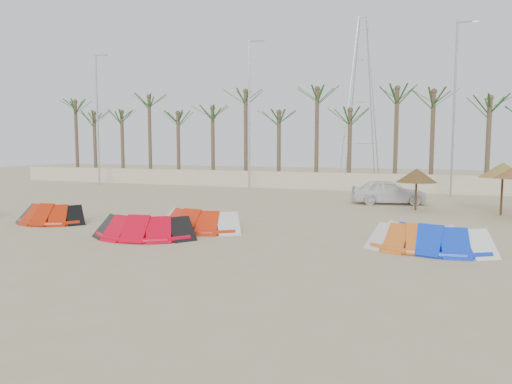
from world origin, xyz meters
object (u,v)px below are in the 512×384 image
at_px(kite_red_left, 55,213).
at_px(parasol_right, 503,170).
at_px(kite_orange, 417,236).
at_px(kite_red_mid, 148,225).
at_px(kite_red_right, 201,219).
at_px(car, 388,192).
at_px(kite_blue, 432,236).
at_px(parasol_left, 417,176).

relative_size(kite_red_left, parasol_right, 1.30).
xyz_separation_m(kite_orange, parasol_right, (3.43, 8.99, 1.70)).
xyz_separation_m(kite_red_mid, kite_red_right, (1.03, 2.01, -0.00)).
xyz_separation_m(kite_red_mid, parasol_right, (12.37, 10.41, 1.69)).
bearing_deg(car, kite_blue, 176.62).
xyz_separation_m(kite_red_left, kite_blue, (14.83, 0.35, 0.00)).
distance_m(kite_blue, car, 11.68).
xyz_separation_m(kite_red_right, parasol_left, (7.55, 8.78, 1.34)).
distance_m(parasol_left, car, 2.87).
distance_m(kite_red_mid, kite_red_right, 2.26).
distance_m(kite_red_left, kite_blue, 14.84).
distance_m(kite_red_left, kite_orange, 14.40).
distance_m(kite_red_right, kite_blue, 8.36).
relative_size(kite_blue, parasol_right, 1.50).
xyz_separation_m(parasol_left, parasol_right, (3.79, -0.38, 0.36)).
xyz_separation_m(parasol_right, car, (-5.35, 2.54, -1.42)).
xyz_separation_m(kite_orange, kite_blue, (0.44, 0.10, 0.00)).
bearing_deg(kite_red_right, kite_blue, -3.38).
distance_m(kite_red_left, kite_red_right, 6.54).
bearing_deg(kite_red_right, kite_orange, -4.26).
relative_size(kite_orange, parasol_right, 1.21).
bearing_deg(parasol_left, kite_red_mid, -128.47).
bearing_deg(kite_orange, kite_red_left, -179.00).
height_order(kite_red_mid, kite_red_right, same).
height_order(kite_red_left, parasol_right, parasol_right).
bearing_deg(kite_orange, car, 99.42).
relative_size(kite_red_left, kite_orange, 1.08).
distance_m(kite_blue, parasol_left, 9.40).
bearing_deg(kite_blue, kite_red_left, -178.66).
bearing_deg(car, parasol_left, -159.34).
height_order(kite_red_mid, kite_orange, same).
height_order(kite_red_mid, car, car).
bearing_deg(parasol_left, kite_orange, -87.80).
height_order(kite_red_right, parasol_right, parasol_right).
bearing_deg(kite_red_mid, kite_red_left, 167.86).
bearing_deg(kite_orange, parasol_right, 69.10).
bearing_deg(parasol_right, kite_orange, -110.90).
relative_size(kite_orange, kite_blue, 0.81).
relative_size(kite_red_right, kite_orange, 1.25).
bearing_deg(car, parasol_right, -130.45).
bearing_deg(kite_red_mid, parasol_right, 40.09).
xyz_separation_m(kite_red_mid, kite_blue, (9.38, 1.52, -0.00)).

